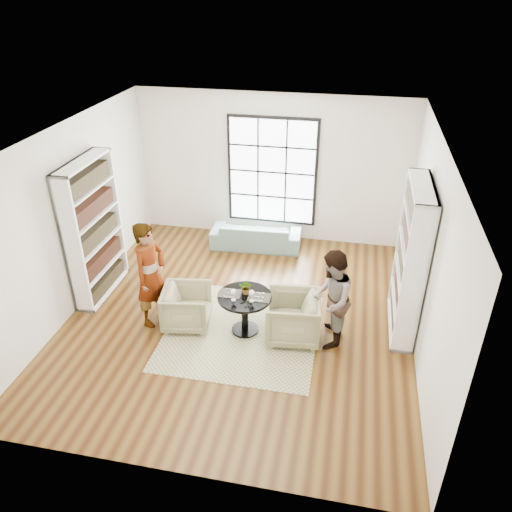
% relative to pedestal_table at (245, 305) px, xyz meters
% --- Properties ---
extents(ground, '(6.00, 6.00, 0.00)m').
position_rel_pedestal_table_xyz_m(ground, '(-0.16, 0.33, -0.49)').
color(ground, brown).
extents(room_shell, '(6.00, 6.01, 6.00)m').
position_rel_pedestal_table_xyz_m(room_shell, '(-0.16, 0.87, 0.77)').
color(room_shell, silver).
rests_on(room_shell, ground).
extents(rug, '(2.38, 2.38, 0.01)m').
position_rel_pedestal_table_xyz_m(rug, '(-0.05, -0.03, -0.48)').
color(rug, '#B8B68A').
rests_on(rug, ground).
extents(pedestal_table, '(0.83, 0.83, 0.67)m').
position_rel_pedestal_table_xyz_m(pedestal_table, '(0.00, 0.00, 0.00)').
color(pedestal_table, black).
rests_on(pedestal_table, ground).
extents(sofa, '(1.85, 0.80, 0.53)m').
position_rel_pedestal_table_xyz_m(sofa, '(-0.39, 2.78, -0.22)').
color(sofa, gray).
rests_on(sofa, ground).
extents(armchair_left, '(0.84, 0.82, 0.67)m').
position_rel_pedestal_table_xyz_m(armchair_left, '(-0.94, -0.02, -0.15)').
color(armchair_left, tan).
rests_on(armchair_left, ground).
extents(armchair_right, '(0.89, 0.87, 0.74)m').
position_rel_pedestal_table_xyz_m(armchair_right, '(0.75, 0.00, -0.12)').
color(armchair_right, '#BBB785').
rests_on(armchair_right, ground).
extents(person_left, '(0.57, 0.72, 1.74)m').
position_rel_pedestal_table_xyz_m(person_left, '(-1.49, -0.02, 0.38)').
color(person_left, gray).
rests_on(person_left, ground).
extents(person_right, '(0.60, 0.76, 1.56)m').
position_rel_pedestal_table_xyz_m(person_right, '(1.30, 0.00, 0.29)').
color(person_right, gray).
rests_on(person_right, ground).
extents(placemat_left, '(0.34, 0.26, 0.01)m').
position_rel_pedestal_table_xyz_m(placemat_left, '(-0.23, 0.01, 0.18)').
color(placemat_left, '#272321').
rests_on(placemat_left, pedestal_table).
extents(placemat_right, '(0.34, 0.26, 0.01)m').
position_rel_pedestal_table_xyz_m(placemat_right, '(0.23, 0.00, 0.18)').
color(placemat_right, '#272321').
rests_on(placemat_right, pedestal_table).
extents(cutlery_left, '(0.14, 0.22, 0.01)m').
position_rel_pedestal_table_xyz_m(cutlery_left, '(-0.23, 0.01, 0.19)').
color(cutlery_left, silver).
rests_on(cutlery_left, placemat_left).
extents(cutlery_right, '(0.14, 0.22, 0.01)m').
position_rel_pedestal_table_xyz_m(cutlery_right, '(0.23, 0.00, 0.19)').
color(cutlery_right, silver).
rests_on(cutlery_right, placemat_right).
extents(wine_glass_left, '(0.09, 0.09, 0.19)m').
position_rel_pedestal_table_xyz_m(wine_glass_left, '(-0.14, -0.14, 0.32)').
color(wine_glass_left, silver).
rests_on(wine_glass_left, pedestal_table).
extents(wine_glass_right, '(0.09, 0.09, 0.19)m').
position_rel_pedestal_table_xyz_m(wine_glass_right, '(0.14, -0.12, 0.32)').
color(wine_glass_right, silver).
rests_on(wine_glass_right, pedestal_table).
extents(flower_centerpiece, '(0.21, 0.18, 0.22)m').
position_rel_pedestal_table_xyz_m(flower_centerpiece, '(0.01, 0.06, 0.29)').
color(flower_centerpiece, gray).
rests_on(flower_centerpiece, pedestal_table).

